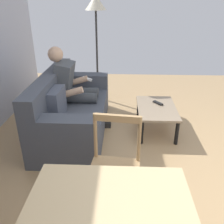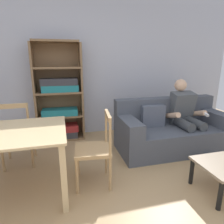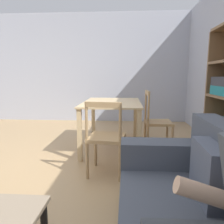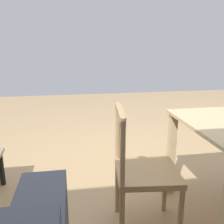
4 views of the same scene
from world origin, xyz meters
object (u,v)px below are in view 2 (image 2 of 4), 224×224
at_px(person_lounging, 185,114).
at_px(dining_chair_near_wall, 17,136).
at_px(couch, 171,130).
at_px(dining_table, 1,142).
at_px(bookshelf, 60,100).
at_px(dining_chair_facing_couch, 95,149).

height_order(person_lounging, dining_chair_near_wall, person_lounging).
distance_m(couch, dining_table, 2.55).
distance_m(couch, person_lounging, 0.37).
height_order(bookshelf, dining_table, bookshelf).
height_order(dining_table, dining_chair_facing_couch, dining_chair_facing_couch).
bearing_deg(dining_chair_near_wall, dining_table, -90.07).
relative_size(couch, dining_chair_near_wall, 1.96).
distance_m(couch, bookshelf, 2.09).
bearing_deg(dining_chair_facing_couch, dining_table, 179.81).
xyz_separation_m(bookshelf, dining_chair_near_wall, (-0.61, -0.86, -0.31)).
xyz_separation_m(couch, person_lounging, (0.25, -0.00, 0.27)).
distance_m(person_lounging, dining_chair_facing_couch, 1.82).
bearing_deg(dining_table, dining_chair_near_wall, 89.93).
bearing_deg(bookshelf, couch, -26.79).
distance_m(person_lounging, dining_chair_near_wall, 2.69).
bearing_deg(couch, bookshelf, 153.21).
bearing_deg(person_lounging, dining_chair_facing_couch, -158.30).
xyz_separation_m(couch, bookshelf, (-1.82, 0.92, 0.44)).
xyz_separation_m(dining_table, dining_chair_near_wall, (0.00, 0.73, -0.21)).
bearing_deg(person_lounging, dining_table, -166.04).
bearing_deg(person_lounging, bookshelf, 156.01).
xyz_separation_m(couch, dining_chair_near_wall, (-2.43, 0.06, 0.13)).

